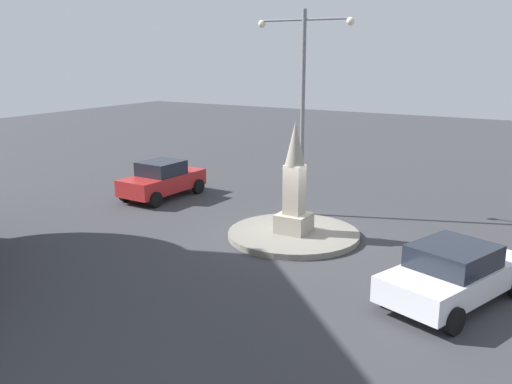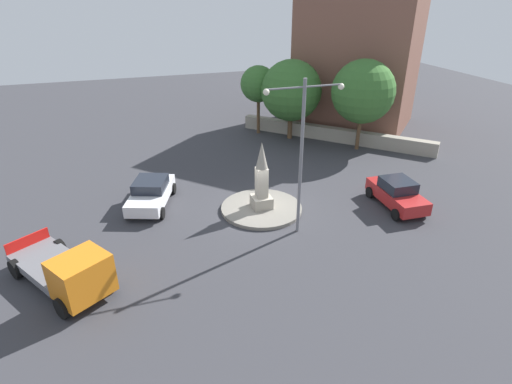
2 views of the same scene
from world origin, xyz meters
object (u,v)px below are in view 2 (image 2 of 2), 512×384
Objects in this scene: streetlamp at (302,144)px; tree_far_corner at (363,92)px; monument at (262,181)px; tree_near_wall at (258,84)px; car_white_parked_right at (151,192)px; truck_orange_far_side at (69,272)px; tree_mid_cluster at (291,91)px; corner_building at (359,56)px; car_red_waiting at (397,193)px.

streetlamp reaches higher than tree_far_corner.
monument is 13.51m from tree_near_wall.
tree_near_wall is at bearing 46.66° from car_white_parked_right.
monument is 6.24m from car_white_parked_right.
tree_far_corner reaches higher than car_white_parked_right.
monument reaches higher than truck_orange_far_side.
truck_orange_far_side is at bearing -156.43° from monument.
monument is at bearing -119.37° from tree_mid_cluster.
tree_mid_cluster is 0.94× the size of tree_far_corner.
car_white_parked_right is 0.84× the size of tree_near_wall.
car_white_parked_right is 21.84m from corner_building.
corner_building reaches higher than tree_near_wall.
car_red_waiting is at bearing -84.41° from tree_mid_cluster.
streetlamp reaches higher than car_red_waiting.
car_white_parked_right is (-6.67, 5.08, -3.86)m from streetlamp.
truck_orange_far_side is at bearing -142.79° from corner_building.
streetlamp is 14.24m from tree_mid_cluster.
monument is at bearing -145.54° from tree_far_corner.
tree_near_wall is 0.89× the size of tree_mid_cluster.
monument is 18.64m from corner_building.
car_white_parked_right is 0.85× the size of truck_orange_far_side.
streetlamp is at bearing -101.04° from tree_near_wall.
monument is 0.69× the size of truck_orange_far_side.
tree_far_corner is at bearing -45.17° from tree_near_wall.
tree_near_wall is at bearing -179.17° from corner_building.
streetlamp is at bearing -127.56° from corner_building.
streetlamp reaches higher than tree_mid_cluster.
car_white_parked_right is 7.54m from truck_orange_far_side.
monument is 0.68× the size of tree_near_wall.
tree_near_wall is at bearing 72.47° from monument.
streetlamp reaches higher than car_white_parked_right.
tree_mid_cluster is (2.00, -2.01, -0.22)m from tree_near_wall.
tree_mid_cluster reaches higher than monument.
tree_near_wall is (9.66, 10.24, 3.27)m from car_white_parked_right.
monument is 0.32× the size of corner_building.
monument is 10.26m from truck_orange_far_side.
corner_building is at bearing 0.83° from tree_near_wall.
tree_mid_cluster reaches higher than truck_orange_far_side.
truck_orange_far_side is at bearing -136.17° from tree_mid_cluster.
tree_far_corner is at bearing 46.70° from streetlamp.
streetlamp is at bearing -133.30° from tree_far_corner.
tree_far_corner is (5.88, -5.91, 0.27)m from tree_near_wall.
car_white_parked_right is at bearing 161.33° from car_red_waiting.
car_red_waiting is at bearing 6.64° from streetlamp.
tree_near_wall reaches higher than car_white_parked_right.
tree_far_corner is (8.87, 9.41, -0.32)m from streetlamp.
tree_far_corner is at bearing -116.52° from corner_building.
car_red_waiting is 0.86× the size of car_white_parked_right.
car_red_waiting is 0.72× the size of tree_near_wall.
truck_orange_far_side is at bearing -150.55° from tree_far_corner.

